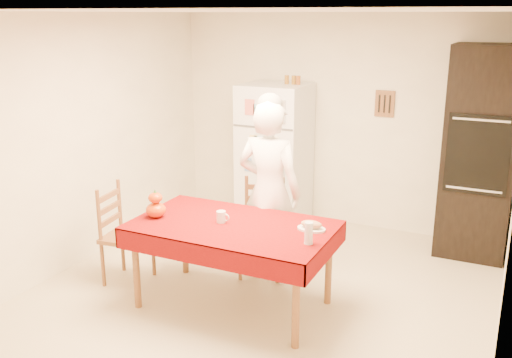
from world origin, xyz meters
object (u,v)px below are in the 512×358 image
Objects in this scene: chair_far at (263,223)px; refrigerator at (275,155)px; dining_table at (233,232)px; chair_left at (121,230)px; oven_cabinet at (480,153)px; bread_plate at (311,229)px; coffee_mug at (221,217)px; pumpkin_lower at (156,210)px; seated_woman at (269,192)px; wine_glass at (309,233)px.

refrigerator is at bearing 93.56° from chair_far.
dining_table is 1.21m from chair_left.
chair_far is (-1.83, -1.38, -0.59)m from oven_cabinet.
bread_plate is at bearing -92.51° from chair_left.
chair_left is (-2.96, -2.13, -0.59)m from oven_cabinet.
coffee_mug is (-1.87, -2.13, -0.29)m from oven_cabinet.
pumpkin_lower is (-0.17, -2.21, -0.02)m from refrigerator.
chair_far is 0.40m from seated_woman.
wine_glass reaches higher than dining_table.
coffee_mug is (-0.11, -0.00, 0.12)m from dining_table.
chair_far is 1.36m from chair_left.
dining_table is at bearing -97.40° from chair_left.
seated_woman is 1.03m from wine_glass.
wine_glass reaches higher than bread_plate.
chair_left is at bearing -144.28° from oven_cabinet.
chair_far is at bearing -64.10° from chair_left.
oven_cabinet reaches higher than chair_left.
chair_left is 1.13m from coffee_mug.
dining_table is (0.52, -2.08, -0.16)m from refrigerator.
seated_woman reaches higher than coffee_mug.
chair_far is at bearing 140.57° from bread_plate.
seated_woman reaches higher than dining_table.
refrigerator is at bearing 103.94° from dining_table.
chair_left is 0.54× the size of seated_woman.
seated_woman is 0.77m from bread_plate.
chair_far is at bearing 94.78° from dining_table.
pumpkin_lower is at bearing -179.83° from wine_glass.
seated_woman is at bearing -57.56° from chair_far.
chair_far is 1.23m from wine_glass.
chair_left reaches higher than dining_table.
coffee_mug is at bearing -108.86° from chair_far.
refrigerator is 1.45m from chair_far.
seated_woman is 9.90× the size of pumpkin_lower.
coffee_mug reaches higher than dining_table.
pumpkin_lower is (-2.45, -2.26, -0.27)m from oven_cabinet.
pumpkin_lower is (-0.63, -0.88, 0.32)m from chair_far.
oven_cabinet is 2.32× the size of chair_left.
chair_left is at bearing -161.74° from chair_far.
refrigerator is at bearing 101.05° from coffee_mug.
chair_left is 1.87m from bread_plate.
refrigerator is 2.22m from chair_left.
seated_woman is 1.07m from pumpkin_lower.
wine_glass is at bearing -74.29° from bread_plate.
coffee_mug is at bearing -179.56° from dining_table.
coffee_mug is (-0.16, -0.64, -0.06)m from seated_woman.
seated_woman is at bearing 141.15° from bread_plate.
coffee_mug is at bearing -131.39° from oven_cabinet.
seated_woman is 9.91× the size of wine_glass.
wine_glass is at bearing 133.08° from seated_woman.
refrigerator is 9.66× the size of wine_glass.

